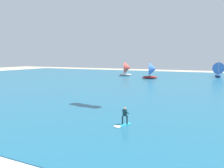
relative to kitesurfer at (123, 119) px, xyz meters
The scene contains 6 objects.
ocean 35.91m from the kitesurfer, 95.09° to the left, with size 160.00×90.00×0.10m, color #1E607F.
shoreline_foam 9.03m from the kitesurfer, 99.50° to the right, with size 81.59×1.70×0.01m, color white.
kitesurfer is the anchor object (origin of this frame).
sailboat_far_right 59.49m from the kitesurfer, 82.86° to the left, with size 4.09×4.64×5.21m.
sailboat_mid_right 53.96m from the kitesurfer, 111.48° to the left, with size 4.53×3.90×5.18m.
sailboat_trailing 45.55m from the kitesurfer, 102.26° to the left, with size 4.68×4.05×5.32m.
Camera 1 is at (10.86, -2.29, 6.35)m, focal length 35.43 mm.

